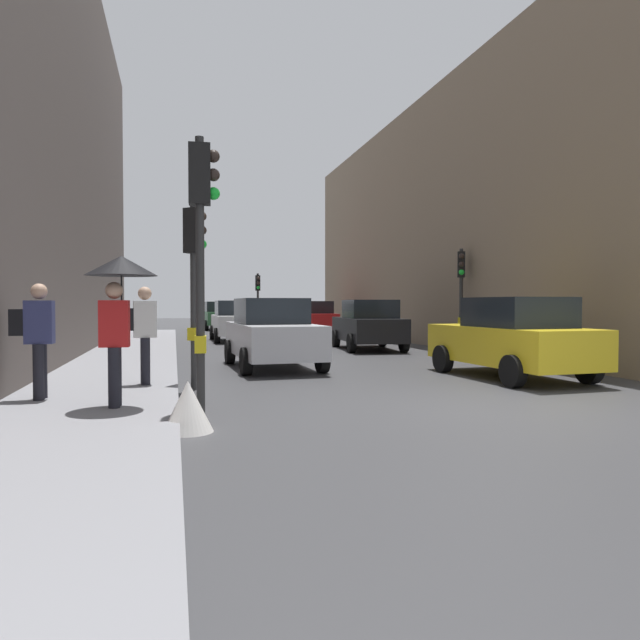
{
  "coord_description": "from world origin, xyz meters",
  "views": [
    {
      "loc": [
        -4.76,
        -8.12,
        1.62
      ],
      "look_at": [
        -0.41,
        9.38,
        1.12
      ],
      "focal_mm": 32.94,
      "sensor_mm": 36.0,
      "label": 1
    }
  ],
  "objects": [
    {
      "name": "ground_plane",
      "position": [
        0.0,
        0.0,
        0.0
      ],
      "size": [
        120.0,
        120.0,
        0.0
      ],
      "primitive_type": "plane",
      "color": "#38383A"
    },
    {
      "name": "sidewalk_kerb",
      "position": [
        -6.02,
        6.0,
        0.08
      ],
      "size": [
        2.63,
        40.0,
        0.16
      ],
      "primitive_type": "cube",
      "color": "gray",
      "rests_on": "ground"
    },
    {
      "name": "building_facade_right",
      "position": [
        10.7,
        14.98,
        4.88
      ],
      "size": [
        12.0,
        27.12,
        9.75
      ],
      "primitive_type": "cube",
      "color": "gray",
      "rests_on": "ground"
    },
    {
      "name": "traffic_light_far_median",
      "position": [
        -0.3,
        23.92,
        2.27
      ],
      "size": [
        0.24,
        0.43,
        3.28
      ],
      "color": "#2D2D2D",
      "rests_on": "ground"
    },
    {
      "name": "traffic_light_near_left",
      "position": [
        -4.38,
        0.27,
        2.72
      ],
      "size": [
        0.44,
        0.26,
        3.95
      ],
      "color": "#2D2D2D",
      "rests_on": "ground"
    },
    {
      "name": "traffic_light_near_right",
      "position": [
        -4.38,
        3.16,
        2.42
      ],
      "size": [
        0.44,
        0.39,
        3.51
      ],
      "color": "#2D2D2D",
      "rests_on": "ground"
    },
    {
      "name": "traffic_light_mid_street",
      "position": [
        4.39,
        9.45,
        2.37
      ],
      "size": [
        0.34,
        0.45,
        3.43
      ],
      "color": "#2D2D2D",
      "rests_on": "ground"
    },
    {
      "name": "car_dark_suv",
      "position": [
        1.92,
        11.59,
        0.88
      ],
      "size": [
        2.28,
        4.33,
        1.76
      ],
      "color": "black",
      "rests_on": "ground"
    },
    {
      "name": "car_silver_hatchback",
      "position": [
        -2.35,
        6.54,
        0.88
      ],
      "size": [
        2.16,
        4.27,
        1.76
      ],
      "color": "#BCBCC1",
      "rests_on": "ground"
    },
    {
      "name": "car_green_estate",
      "position": [
        -2.06,
        29.21,
        0.88
      ],
      "size": [
        2.2,
        4.29,
        1.76
      ],
      "color": "#2D6038",
      "rests_on": "ground"
    },
    {
      "name": "car_white_compact",
      "position": [
        -2.18,
        17.48,
        0.88
      ],
      "size": [
        2.04,
        4.21,
        1.76
      ],
      "color": "silver",
      "rests_on": "ground"
    },
    {
      "name": "car_yellow_taxi",
      "position": [
        2.39,
        3.26,
        0.88
      ],
      "size": [
        2.22,
        4.3,
        1.76
      ],
      "color": "yellow",
      "rests_on": "ground"
    },
    {
      "name": "car_red_sedan",
      "position": [
        2.36,
        21.85,
        0.88
      ],
      "size": [
        2.11,
        4.24,
        1.76
      ],
      "color": "red",
      "rests_on": "ground"
    },
    {
      "name": "pedestrian_with_umbrella",
      "position": [
        -5.51,
        0.62,
        1.84
      ],
      "size": [
        1.0,
        1.0,
        2.14
      ],
      "color": "black",
      "rests_on": "sidewalk_kerb"
    },
    {
      "name": "pedestrian_with_black_backpack",
      "position": [
        -5.32,
        2.94,
        1.16
      ],
      "size": [
        0.62,
        0.36,
        1.77
      ],
      "color": "black",
      "rests_on": "sidewalk_kerb"
    },
    {
      "name": "pedestrian_with_grey_backpack",
      "position": [
        -6.8,
        1.59,
        1.16
      ],
      "size": [
        0.6,
        0.36,
        1.77
      ],
      "color": "black",
      "rests_on": "sidewalk_kerb"
    },
    {
      "name": "warning_sign_triangle",
      "position": [
        -4.6,
        -0.57,
        0.33
      ],
      "size": [
        0.64,
        0.64,
        0.65
      ],
      "primitive_type": "cone",
      "color": "silver",
      "rests_on": "ground"
    }
  ]
}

